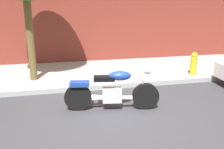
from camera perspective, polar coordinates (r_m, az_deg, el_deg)
name	(u,v)px	position (r m, az deg, el deg)	size (l,w,h in m)	color
ground_plane	(110,114)	(5.52, -0.46, -9.50)	(60.00, 60.00, 0.00)	#38383D
sidewalk	(91,73)	(8.53, -5.08, 0.38)	(23.44, 3.26, 0.14)	#9A9A9A
motorcycle	(112,91)	(5.60, -0.03, -4.01)	(2.22, 0.78, 1.13)	black
fire_hydrant	(193,65)	(8.42, 18.89, 2.06)	(0.20, 0.20, 0.91)	gold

